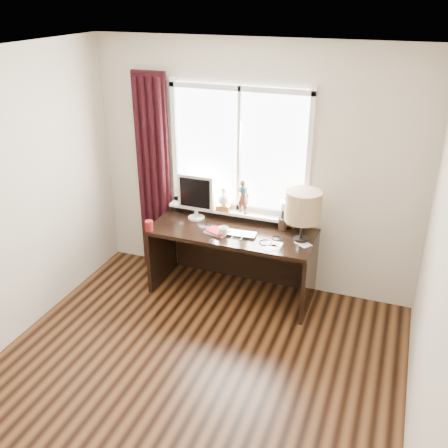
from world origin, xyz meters
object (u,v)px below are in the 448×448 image
at_px(desk, 235,247).
at_px(mug, 223,231).
at_px(red_cup, 149,226).
at_px(monitor, 196,194).
at_px(laptop, 240,234).
at_px(table_lamp, 303,207).

bearing_deg(desk, mug, -100.24).
height_order(red_cup, monitor, monitor).
bearing_deg(monitor, laptop, -20.87).
relative_size(red_cup, monitor, 0.22).
relative_size(mug, table_lamp, 0.20).
bearing_deg(desk, red_cup, -153.62).
relative_size(monitor, table_lamp, 0.94).
bearing_deg(laptop, desk, 118.50).
height_order(desk, table_lamp, table_lamp).
bearing_deg(laptop, mug, -158.10).
relative_size(laptop, monitor, 0.67).
xyz_separation_m(desk, table_lamp, (0.71, -0.07, 0.61)).
bearing_deg(table_lamp, monitor, 174.03).
distance_m(laptop, monitor, 0.67).
xyz_separation_m(laptop, mug, (-0.15, -0.08, 0.04)).
height_order(red_cup, table_lamp, table_lamp).
relative_size(desk, table_lamp, 3.27).
bearing_deg(table_lamp, red_cup, -167.94).
relative_size(red_cup, desk, 0.06).
height_order(laptop, desk, laptop).
bearing_deg(laptop, monitor, 155.01).
bearing_deg(desk, table_lamp, -5.98).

